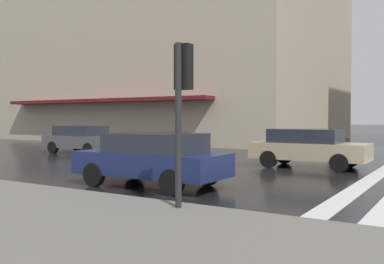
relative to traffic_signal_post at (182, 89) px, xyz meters
name	(u,v)px	position (x,y,z in m)	size (l,w,h in m)	color
haussmann_block_mid	(178,36)	(25.26, 17.01, 6.72)	(20.07, 25.54, 18.53)	tan
traffic_signal_post	(182,89)	(0.00, 0.00, 0.00)	(0.44, 0.30, 3.04)	#232326
car_navy	(152,158)	(2.33, 2.48, -1.59)	(1.85, 4.10, 1.41)	navy
car_dark_grey	(82,139)	(8.83, 11.89, -1.59)	(1.85, 4.10, 1.41)	#4C4C51
car_champagne	(308,147)	(8.83, 0.30, -1.59)	(1.85, 4.10, 1.41)	tan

